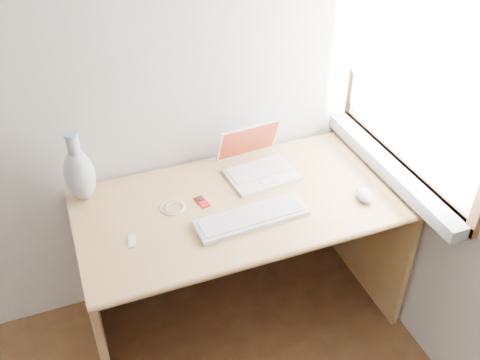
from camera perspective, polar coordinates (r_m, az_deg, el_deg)
name	(u,v)px	position (r m, az deg, el deg)	size (l,w,h in m)	color
window	(416,62)	(2.21, 18.25, 11.87)	(0.11, 0.99, 1.10)	white
desk	(236,226)	(2.44, -0.47, -4.90)	(1.39, 0.69, 0.73)	tan
laptop	(259,163)	(2.39, 2.01, 1.84)	(0.32, 0.27, 0.20)	white
external_keyboard	(252,217)	(2.14, 1.28, -4.02)	(0.47, 0.16, 0.02)	white
mouse	(364,195)	(2.30, 13.14, -1.56)	(0.07, 0.11, 0.04)	white
ipod	(202,202)	(2.24, -4.06, -2.32)	(0.05, 0.09, 0.01)	#BB0D0F
cable_coil	(173,207)	(2.22, -7.19, -2.92)	(0.10, 0.10, 0.01)	white
remote	(132,241)	(2.09, -11.47, -6.36)	(0.03, 0.07, 0.01)	white
vase	(79,173)	(2.28, -16.77, 0.70)	(0.12, 0.12, 0.32)	silver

